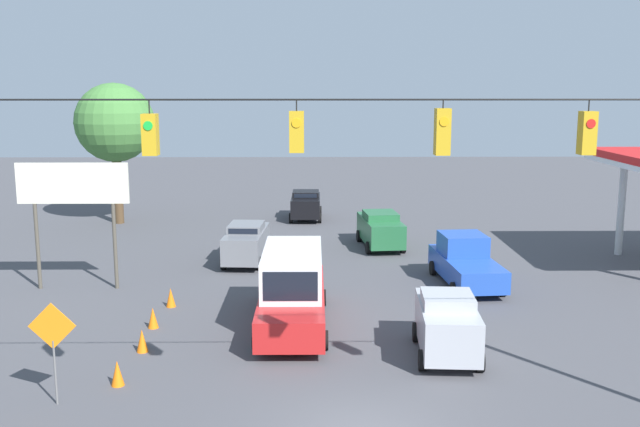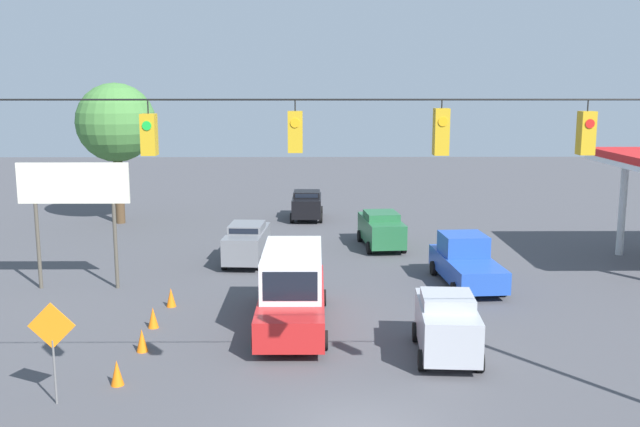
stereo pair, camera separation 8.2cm
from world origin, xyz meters
The scene contains 14 objects.
overhead_signal_span centered at (-0.04, 0.55, 5.65)m, with size 19.26×0.38×8.83m.
box_truck_red_withflow_mid centered at (1.95, -8.38, 1.35)m, with size 2.50×7.30×2.72m.
pickup_truck_blue_oncoming_far centered at (-5.38, -13.59, 0.98)m, with size 2.54×5.56×2.12m.
sedan_grey_withflow_far centered at (4.42, -17.61, 1.00)m, with size 2.18×4.65×1.92m.
sedan_black_withflow_deep centered at (1.61, -28.99, 0.96)m, with size 2.08×4.02×1.84m.
sedan_silver_crossing_near centered at (-3.01, -5.29, 1.05)m, with size 2.16×3.98×2.03m.
sedan_green_oncoming_deep centered at (-2.41, -20.83, 0.99)m, with size 2.36×4.68×1.90m.
traffic_cone_nearest centered at (6.84, -3.11, 0.37)m, with size 0.37×0.37×0.75m, color orange.
traffic_cone_second centered at (6.75, -5.74, 0.37)m, with size 0.37×0.37×0.75m, color orange.
traffic_cone_third centered at (6.90, -8.05, 0.37)m, with size 0.37×0.37×0.75m, color orange.
traffic_cone_fourth centered at (6.74, -10.51, 0.37)m, with size 0.37×0.37×0.75m, color orange.
roadside_billboard centered at (11.16, -13.15, 4.06)m, with size 4.63×0.16×5.35m.
work_zone_sign centered at (8.16, -1.90, 1.99)m, with size 1.27×0.06×2.84m.
tree_horizon_left centered at (13.28, -27.79, 6.22)m, with size 4.82×4.82×8.68m.
Camera 1 is at (1.30, 16.21, 8.46)m, focal length 40.00 mm.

